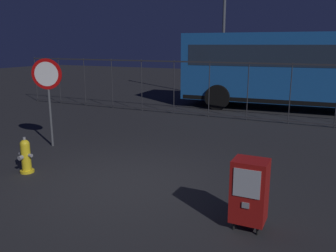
# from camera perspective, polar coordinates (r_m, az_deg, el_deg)

# --- Properties ---
(ground_plane) EXTENTS (60.00, 60.00, 0.00)m
(ground_plane) POSITION_cam_1_polar(r_m,az_deg,el_deg) (6.77, -6.76, -9.29)
(ground_plane) COLOR #262628
(fire_hydrant) EXTENTS (0.33, 0.32, 0.75)m
(fire_hydrant) POSITION_cam_1_polar(r_m,az_deg,el_deg) (7.74, -22.02, -4.53)
(fire_hydrant) COLOR yellow
(fire_hydrant) RESTS_ON ground_plane
(newspaper_box_primary) EXTENTS (0.48, 0.42, 1.02)m
(newspaper_box_primary) POSITION_cam_1_polar(r_m,az_deg,el_deg) (5.14, 13.03, -10.14)
(newspaper_box_primary) COLOR black
(newspaper_box_primary) RESTS_ON ground_plane
(stop_sign) EXTENTS (0.71, 0.31, 2.23)m
(stop_sign) POSITION_cam_1_polar(r_m,az_deg,el_deg) (9.31, -18.89, 6.43)
(stop_sign) COLOR #4C4F54
(stop_sign) RESTS_ON ground_plane
(fence_barrier) EXTENTS (18.03, 0.04, 2.00)m
(fence_barrier) POSITION_cam_1_polar(r_m,az_deg,el_deg) (12.54, 9.67, 5.81)
(fence_barrier) COLOR #2D2D33
(fence_barrier) RESTS_ON ground_plane
(bus_near) EXTENTS (10.64, 3.32, 3.00)m
(bus_near) POSITION_cam_1_polar(r_m,az_deg,el_deg) (15.02, 23.27, 8.76)
(bus_near) COLOR #19519E
(bus_near) RESTS_ON ground_plane
(street_light_near_left) EXTENTS (0.32, 0.32, 7.15)m
(street_light_near_left) POSITION_cam_1_polar(r_m,az_deg,el_deg) (17.38, 9.09, 18.11)
(street_light_near_left) COLOR #4C4F54
(street_light_near_left) RESTS_ON ground_plane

